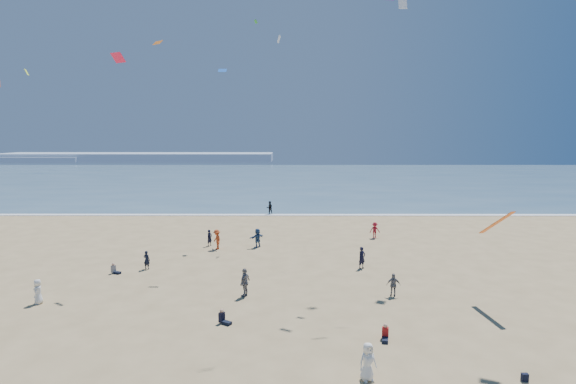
{
  "coord_description": "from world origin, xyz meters",
  "views": [
    {
      "loc": [
        2.06,
        -13.72,
        10.59
      ],
      "look_at": [
        2.0,
        8.0,
        7.83
      ],
      "focal_mm": 28.0,
      "sensor_mm": 36.0,
      "label": 1
    }
  ],
  "objects": [
    {
      "name": "navy_bag",
      "position": [
        12.28,
        4.57,
        0.17
      ],
      "size": [
        0.28,
        0.18,
        0.34
      ],
      "primitive_type": "cube",
      "color": "black",
      "rests_on": "ground"
    },
    {
      "name": "surf_line",
      "position": [
        0.0,
        45.0,
        0.04
      ],
      "size": [
        220.0,
        1.2,
        0.08
      ],
      "primitive_type": "cube",
      "color": "white",
      "rests_on": "ground"
    },
    {
      "name": "kites_aloft",
      "position": [
        8.72,
        12.86,
        14.52
      ],
      "size": [
        39.84,
        39.79,
        31.14
      ],
      "color": "pink",
      "rests_on": "ground"
    },
    {
      "name": "headland_near",
      "position": [
        -100.0,
        165.0,
        1.0
      ],
      "size": [
        40.0,
        14.0,
        2.0
      ],
      "primitive_type": "cube",
      "color": "#7A8EA8",
      "rests_on": "ground"
    },
    {
      "name": "headland_far",
      "position": [
        -60.0,
        170.0,
        1.6
      ],
      "size": [
        110.0,
        20.0,
        3.2
      ],
      "primitive_type": "cube",
      "color": "#7A8EA8",
      "rests_on": "ground"
    },
    {
      "name": "ocean",
      "position": [
        0.0,
        95.0,
        0.03
      ],
      "size": [
        220.0,
        100.0,
        0.06
      ],
      "primitive_type": "cube",
      "color": "#476B84",
      "rests_on": "ground"
    },
    {
      "name": "seated_group",
      "position": [
        0.98,
        8.26,
        0.42
      ],
      "size": [
        20.03,
        20.66,
        0.84
      ],
      "color": "white",
      "rests_on": "ground"
    },
    {
      "name": "standing_flyers",
      "position": [
        4.79,
        18.8,
        0.88
      ],
      "size": [
        36.85,
        54.45,
        1.94
      ],
      "color": "black",
      "rests_on": "ground"
    }
  ]
}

